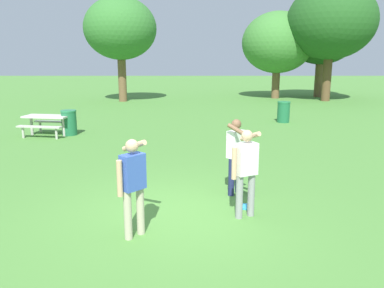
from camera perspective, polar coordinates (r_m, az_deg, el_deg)
ground_plane at (r=7.29m, az=-3.11°, el=-10.49°), size 120.00×120.00×0.00m
person_thrower at (r=6.18m, az=-8.87°, el=-5.45°), size 0.48×0.84×1.64m
person_catcher at (r=8.08m, az=6.72°, el=-1.05°), size 0.48×0.84×1.64m
person_bystander at (r=6.93m, az=8.15°, el=-3.41°), size 0.56×0.82×1.64m
frisbee at (r=7.67m, az=8.12°, el=-9.31°), size 0.29×0.29×0.03m
picnic_table_near at (r=15.42m, az=-20.88°, el=3.26°), size 1.91×1.68×0.77m
trash_can_beside_table at (r=15.28m, az=-17.93°, el=3.09°), size 0.59×0.59×0.96m
trash_can_further_along at (r=17.98m, az=13.66°, el=4.71°), size 0.59×0.59×0.96m
tree_tall_left at (r=26.68m, az=-10.67°, el=16.63°), size 4.80×4.80×6.88m
tree_broad_center at (r=29.01m, az=12.82°, el=14.63°), size 5.14×5.14×6.20m
tree_far_right at (r=28.15m, az=20.25°, el=16.86°), size 5.88×5.88×7.81m
tree_slender_mid at (r=30.81m, az=19.00°, el=15.43°), size 5.35×5.35×6.99m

